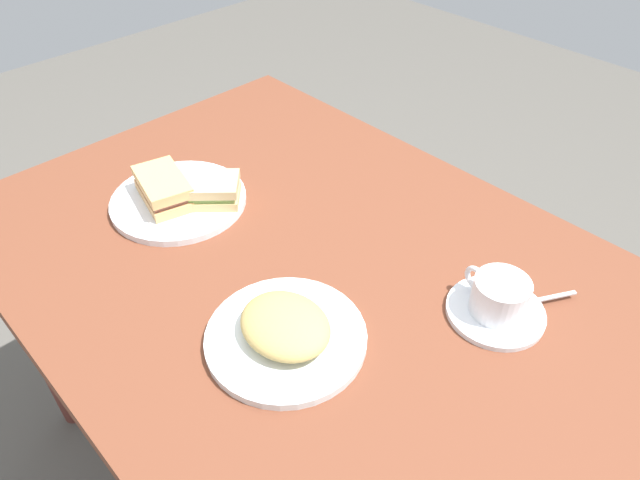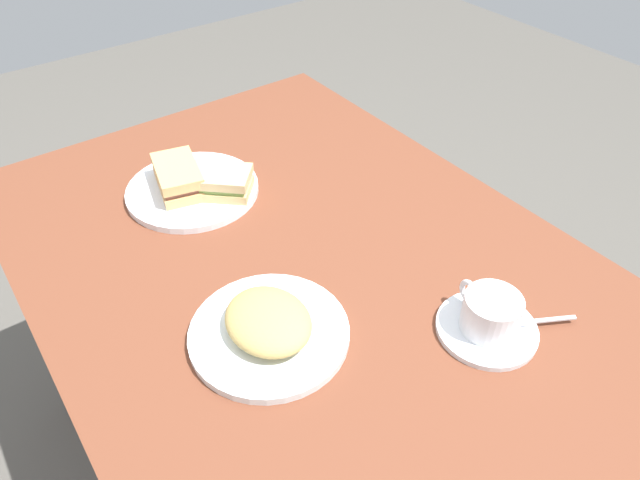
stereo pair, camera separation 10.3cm
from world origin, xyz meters
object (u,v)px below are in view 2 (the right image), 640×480
Objects in this scene: sandwich_front at (178,177)px; coffee_cup at (490,312)px; sandwich_plate at (193,190)px; dining_table at (315,300)px; spoon at (536,321)px; sandwich_back at (214,182)px; side_plate at (269,333)px; coffee_saucer at (486,329)px.

coffee_cup reaches higher than sandwich_front.
dining_table is at bearing 11.41° from sandwich_plate.
coffee_cup is 1.28× the size of spoon.
sandwich_back is at bearing -172.88° from dining_table.
side_plate reaches higher than dining_table.
coffee_cup reaches higher than dining_table.
spoon reaches higher than coffee_saucer.
coffee_cup is (-0.00, 0.00, 0.04)m from coffee_saucer.
coffee_saucer reaches higher than dining_table.
spoon is at bearing 33.57° from dining_table.
sandwich_back is 0.59m from coffee_cup.
sandwich_plate is at bearing -157.02° from spoon.
sandwich_front is at bearing 172.52° from side_plate.
dining_table is 0.18m from side_plate.
sandwich_back is (0.05, 0.05, -0.00)m from sandwich_front.
sandwich_plate is (-0.34, -0.07, 0.08)m from dining_table.
sandwich_front is at bearing -136.09° from sandwich_back.
sandwich_back is at bearing 37.14° from sandwich_plate.
sandwich_back is 1.79× the size of spoon.
side_plate is at bearing -7.48° from sandwich_front.
sandwich_plate is at bearing 169.49° from side_plate.
coffee_saucer is at bearing 26.67° from dining_table.
dining_table is 0.32m from coffee_saucer.
coffee_saucer is at bearing 55.59° from side_plate.
sandwich_back is 0.65× the size of side_plate.
sandwich_front is 0.66m from coffee_saucer.
sandwich_back is (0.04, 0.03, 0.03)m from sandwich_plate.
spoon is (0.04, 0.07, -0.03)m from coffee_cup.
coffee_cup is at bearing 17.08° from sandwich_back.
sandwich_plate is 0.64m from coffee_saucer.
coffee_saucer is 0.08m from spoon.
side_plate is (0.42, -0.08, 0.00)m from sandwich_plate.
coffee_saucer is at bearing 17.02° from sandwich_back.
sandwich_back is at bearing 163.92° from side_plate.
coffee_saucer is (0.62, 0.23, -0.04)m from sandwich_front.
dining_table is 0.38m from sandwich_front.
sandwich_plate is at bearing -161.41° from coffee_saucer.
dining_table is at bearing -146.43° from spoon.
dining_table is 0.33m from coffee_cup.
dining_table is 0.32m from sandwich_back.
sandwich_back reaches higher than spoon.
spoon is (0.61, 0.24, -0.03)m from sandwich_back.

